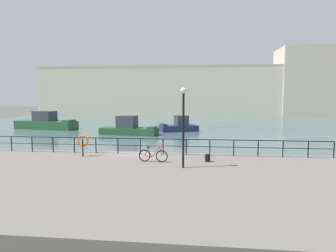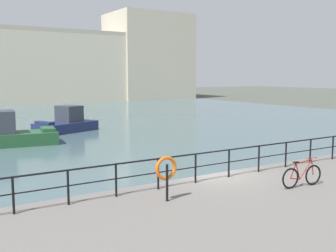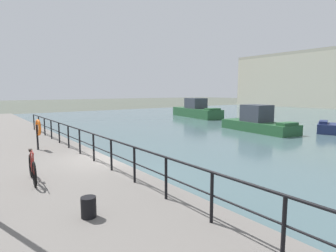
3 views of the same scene
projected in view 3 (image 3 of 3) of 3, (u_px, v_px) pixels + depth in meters
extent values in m
plane|color=#4C5147|center=(111.00, 181.00, 11.18)|extent=(240.00, 240.00, 0.00)
cube|color=#23512D|center=(196.00, 113.00, 39.22)|extent=(9.87, 4.33, 1.23)
cube|color=#333842|center=(196.00, 103.00, 39.21)|extent=(3.27, 2.61, 1.46)
cube|color=#23512D|center=(213.00, 109.00, 35.55)|extent=(1.47, 1.99, 0.24)
cube|color=#23512D|center=(258.00, 126.00, 25.11)|extent=(7.57, 3.42, 0.87)
cube|color=#333842|center=(257.00, 113.00, 25.18)|extent=(2.55, 2.28, 1.53)
cube|color=#23512D|center=(287.00, 124.00, 22.38)|extent=(1.10, 1.81, 0.24)
cube|color=navy|center=(323.00, 122.00, 24.18)|extent=(1.26, 1.93, 0.24)
cylinder|color=black|center=(34.00, 122.00, 19.08)|extent=(0.07, 0.07, 1.05)
cylinder|color=black|center=(39.00, 124.00, 17.85)|extent=(0.07, 0.07, 1.05)
cylinder|color=black|center=(45.00, 127.00, 16.62)|extent=(0.07, 0.07, 1.05)
cylinder|color=black|center=(51.00, 130.00, 15.38)|extent=(0.07, 0.07, 1.05)
cylinder|color=black|center=(59.00, 133.00, 14.15)|extent=(0.07, 0.07, 1.05)
cylinder|color=black|center=(68.00, 137.00, 12.92)|extent=(0.07, 0.07, 1.05)
cylinder|color=black|center=(80.00, 142.00, 11.68)|extent=(0.07, 0.07, 1.05)
cylinder|color=black|center=(94.00, 148.00, 10.45)|extent=(0.07, 0.07, 1.05)
cylinder|color=black|center=(111.00, 155.00, 9.22)|extent=(0.07, 0.07, 1.05)
cylinder|color=black|center=(134.00, 165.00, 7.98)|extent=(0.07, 0.07, 1.05)
cylinder|color=black|center=(166.00, 178.00, 6.75)|extent=(0.07, 0.07, 1.05)
cylinder|color=black|center=(212.00, 198.00, 5.52)|extent=(0.07, 0.07, 1.05)
cylinder|color=black|center=(284.00, 228.00, 4.28)|extent=(0.07, 0.07, 1.05)
cylinder|color=black|center=(101.00, 137.00, 9.77)|extent=(23.27, 0.06, 0.06)
cylinder|color=black|center=(102.00, 150.00, 9.83)|extent=(23.27, 0.04, 0.04)
torus|color=black|center=(34.00, 174.00, 7.62)|extent=(0.72, 0.13, 0.72)
torus|color=black|center=(31.00, 166.00, 8.51)|extent=(0.72, 0.13, 0.72)
cylinder|color=maroon|center=(33.00, 163.00, 7.90)|extent=(0.55, 0.09, 0.66)
cylinder|color=maroon|center=(31.00, 162.00, 8.21)|extent=(0.24, 0.06, 0.58)
cylinder|color=maroon|center=(32.00, 153.00, 7.95)|extent=(0.72, 0.10, 0.11)
cylinder|color=maroon|center=(32.00, 169.00, 8.33)|extent=(0.43, 0.08, 0.12)
cylinder|color=maroon|center=(31.00, 159.00, 8.38)|extent=(0.26, 0.06, 0.51)
cylinder|color=maroon|center=(34.00, 164.00, 7.63)|extent=(0.14, 0.05, 0.57)
cube|color=black|center=(30.00, 150.00, 8.25)|extent=(0.23, 0.11, 0.05)
cylinder|color=maroon|center=(33.00, 152.00, 7.63)|extent=(0.52, 0.07, 0.02)
cylinder|color=black|center=(89.00, 207.00, 5.79)|extent=(0.32, 0.32, 0.44)
cylinder|color=black|center=(37.00, 137.00, 12.51)|extent=(0.08, 0.08, 1.15)
torus|color=orange|center=(38.00, 127.00, 12.49)|extent=(0.75, 0.11, 0.75)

